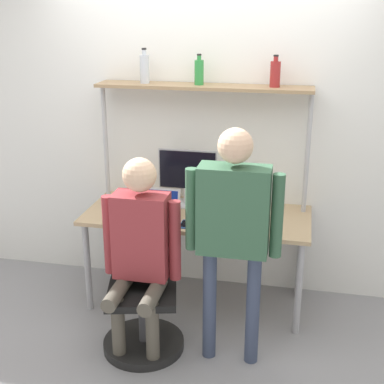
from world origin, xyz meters
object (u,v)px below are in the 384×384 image
(bottle_green, at_px, (199,72))
(office_chair, at_px, (143,309))
(person_seated, at_px, (140,243))
(bottle_clear, at_px, (145,68))
(bottle_red, at_px, (275,73))
(laptop, at_px, (159,211))
(cell_phone, at_px, (185,224))
(person_standing, at_px, (233,219))
(monitor, at_px, (188,175))

(bottle_green, bearing_deg, office_chair, -103.83)
(person_seated, height_order, bottle_clear, bottle_clear)
(bottle_red, relative_size, bottle_clear, 0.88)
(laptop, bearing_deg, bottle_clear, 117.45)
(cell_phone, bearing_deg, person_standing, -47.81)
(office_chair, bearing_deg, bottle_green, 76.17)
(office_chair, height_order, bottle_red, bottle_red)
(person_standing, bearing_deg, laptop, 139.98)
(monitor, bearing_deg, person_standing, -61.07)
(bottle_green, bearing_deg, cell_phone, -90.99)
(monitor, height_order, office_chair, monitor)
(office_chair, bearing_deg, monitor, 81.21)
(cell_phone, bearing_deg, bottle_red, 38.50)
(cell_phone, bearing_deg, person_seated, -112.82)
(office_chair, relative_size, bottle_clear, 3.51)
(person_seated, relative_size, bottle_clear, 5.25)
(cell_phone, relative_size, bottle_clear, 0.58)
(bottle_red, bearing_deg, person_seated, -129.73)
(laptop, distance_m, cell_phone, 0.24)
(laptop, height_order, bottle_green, bottle_green)
(bottle_green, bearing_deg, person_standing, -66.07)
(cell_phone, distance_m, person_standing, 0.66)
(monitor, bearing_deg, bottle_green, 17.17)
(person_seated, relative_size, bottle_red, 5.99)
(cell_phone, xyz_separation_m, person_standing, (0.41, -0.45, 0.25))
(office_chair, bearing_deg, person_standing, -2.70)
(cell_phone, relative_size, person_standing, 0.09)
(laptop, xyz_separation_m, bottle_clear, (-0.19, 0.38, 0.99))
(office_chair, height_order, bottle_green, bottle_green)
(bottle_red, bearing_deg, person_standing, -100.04)
(bottle_clear, relative_size, bottle_green, 1.16)
(office_chair, bearing_deg, cell_phone, 63.82)
(person_standing, distance_m, bottle_green, 1.26)
(laptop, relative_size, office_chair, 0.33)
(monitor, bearing_deg, person_seated, -97.72)
(laptop, bearing_deg, bottle_red, 25.65)
(cell_phone, relative_size, bottle_red, 0.66)
(person_seated, xyz_separation_m, bottle_clear, (-0.21, 0.92, 1.01))
(monitor, height_order, bottle_red, bottle_red)
(monitor, bearing_deg, bottle_clear, 175.60)
(bottle_clear, bearing_deg, person_seated, -76.82)
(person_seated, xyz_separation_m, person_standing, (0.60, 0.02, 0.21))
(cell_phone, xyz_separation_m, bottle_green, (0.01, 0.45, 1.04))
(laptop, distance_m, person_seated, 0.54)
(cell_phone, xyz_separation_m, person_seated, (-0.20, -0.47, 0.04))
(laptop, bearing_deg, person_seated, -87.92)
(laptop, bearing_deg, bottle_green, 59.17)
(person_seated, bearing_deg, laptop, 92.08)
(bottle_clear, distance_m, bottle_green, 0.42)
(monitor, relative_size, office_chair, 0.51)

